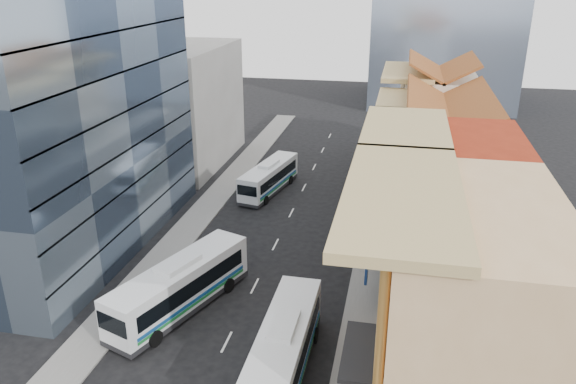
% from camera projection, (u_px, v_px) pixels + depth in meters
% --- Properties ---
extents(sidewalk_right, '(3.00, 90.00, 0.15)m').
position_uv_depth(sidewalk_right, '(374.00, 253.00, 47.01)').
color(sidewalk_right, slate).
rests_on(sidewalk_right, ground).
extents(sidewalk_left, '(3.00, 90.00, 0.15)m').
position_uv_depth(sidewalk_left, '(183.00, 235.00, 50.22)').
color(sidewalk_left, slate).
rests_on(sidewalk_left, ground).
extents(shophouse_tan, '(8.00, 14.00, 12.00)m').
position_uv_depth(shophouse_tan, '(469.00, 314.00, 28.32)').
color(shophouse_tan, '#DEB480').
rests_on(shophouse_tan, ground).
extents(shophouse_red, '(8.00, 10.00, 12.00)m').
position_uv_depth(shophouse_red, '(454.00, 218.00, 39.24)').
color(shophouse_red, maroon).
rests_on(shophouse_red, ground).
extents(shophouse_cream_near, '(8.00, 9.00, 10.00)m').
position_uv_depth(shophouse_cream_near, '(445.00, 184.00, 48.26)').
color(shophouse_cream_near, beige).
rests_on(shophouse_cream_near, ground).
extents(shophouse_cream_mid, '(8.00, 9.00, 10.00)m').
position_uv_depth(shophouse_cream_mid, '(440.00, 153.00, 56.45)').
color(shophouse_cream_mid, beige).
rests_on(shophouse_cream_mid, ground).
extents(shophouse_cream_far, '(8.00, 12.00, 11.00)m').
position_uv_depth(shophouse_cream_far, '(437.00, 122.00, 65.82)').
color(shophouse_cream_far, beige).
rests_on(shophouse_cream_far, ground).
extents(office_tower, '(12.00, 26.00, 30.00)m').
position_uv_depth(office_tower, '(52.00, 69.00, 43.59)').
color(office_tower, '#3E4E63').
rests_on(office_tower, ground).
extents(office_block_far, '(10.00, 18.00, 14.00)m').
position_uv_depth(office_block_far, '(182.00, 106.00, 67.29)').
color(office_block_far, gray).
rests_on(office_block_far, ground).
extents(bus_left_near, '(6.83, 12.32, 3.88)m').
position_uv_depth(bus_left_near, '(180.00, 285.00, 38.63)').
color(bus_left_near, white).
rests_on(bus_left_near, ground).
extents(bus_left_far, '(4.43, 10.67, 3.33)m').
position_uv_depth(bus_left_far, '(269.00, 177.00, 59.63)').
color(bus_left_far, silver).
rests_on(bus_left_far, ground).
extents(bus_right, '(2.71, 11.41, 3.66)m').
position_uv_depth(bus_right, '(284.00, 348.00, 32.38)').
color(bus_right, silver).
rests_on(bus_right, ground).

